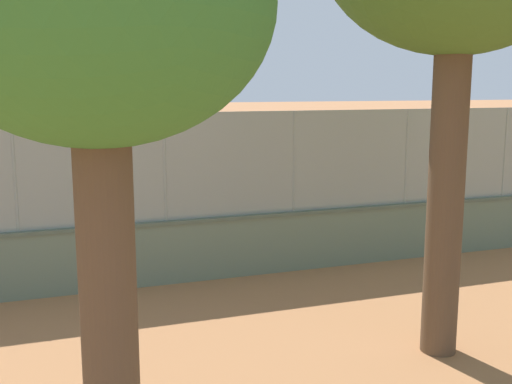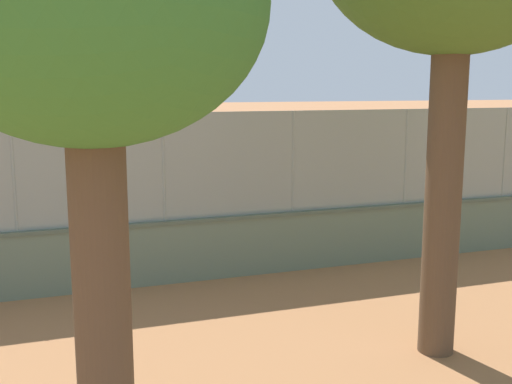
% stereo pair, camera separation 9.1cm
% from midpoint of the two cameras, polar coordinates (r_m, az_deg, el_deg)
% --- Properties ---
extents(ground_plane, '(260.00, 260.00, 0.00)m').
position_cam_midpoint_polar(ground_plane, '(26.74, -3.45, 0.41)').
color(ground_plane, '#A36B42').
extents(perimeter_wall, '(31.03, 0.58, 1.42)m').
position_cam_midpoint_polar(perimeter_wall, '(14.80, 3.25, -4.44)').
color(perimeter_wall, slate).
rests_on(perimeter_wall, ground_plane).
extents(fence_panel_on_wall, '(30.47, 0.29, 2.36)m').
position_cam_midpoint_polar(fence_panel_on_wall, '(14.45, 3.33, 2.82)').
color(fence_panel_on_wall, gray).
rests_on(fence_panel_on_wall, perimeter_wall).
extents(player_baseline_waiting, '(1.14, 0.77, 1.54)m').
position_cam_midpoint_polar(player_baseline_waiting, '(16.67, -1.56, -2.17)').
color(player_baseline_waiting, navy).
rests_on(player_baseline_waiting, ground_plane).
extents(player_foreground_swinging, '(0.72, 1.19, 1.53)m').
position_cam_midpoint_polar(player_foreground_swinging, '(26.47, -5.22, 2.25)').
color(player_foreground_swinging, navy).
rests_on(player_foreground_swinging, ground_plane).
extents(player_near_wall_returning, '(1.05, 0.86, 1.51)m').
position_cam_midpoint_polar(player_near_wall_returning, '(25.90, 0.71, 2.10)').
color(player_near_wall_returning, black).
rests_on(player_near_wall_returning, ground_plane).
extents(sports_ball, '(0.09, 0.09, 0.09)m').
position_cam_midpoint_polar(sports_ball, '(15.58, 1.13, -6.25)').
color(sports_ball, orange).
rests_on(sports_ball, ground_plane).
extents(tree_beyond_parking_far, '(3.40, 3.40, 6.49)m').
position_cam_midpoint_polar(tree_beyond_parking_far, '(6.20, -14.92, 15.38)').
color(tree_beyond_parking_far, brown).
rests_on(tree_beyond_parking_far, ground_plane).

